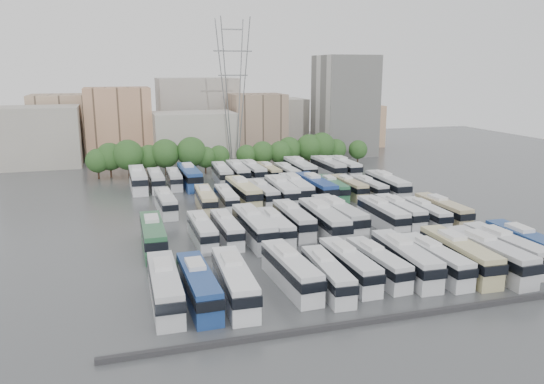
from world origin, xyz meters
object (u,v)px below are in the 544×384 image
object	(u,v)px
bus_r2_s11	(349,187)
bus_r0_s9	(435,259)
bus_r1_s2	(202,230)
bus_r2_s5	(243,192)
bus_r2_s6	(262,193)
bus_r0_s12	(505,248)
bus_r2_s9	(316,188)
bus_r0_s2	(234,281)
bus_r1_s4	(254,226)
electricity_pylon	(233,86)
bus_r1_s8	(338,215)
bus_r0_s4	(291,270)
bus_r1_s5	(275,226)
bus_r3_s5	(222,174)
bus_r1_s3	(227,228)
apartment_tower	(345,106)
bus_r1_s7	(323,220)
bus_r0_s6	(349,265)
bus_r1_s0	(153,235)
bus_r3_s9	(287,173)
bus_r1_s10	(382,214)
bus_r3_s1	(156,180)
bus_r0_s7	(377,263)
bus_r2_s8	(296,188)
bus_r3_s12	(328,167)
bus_r2_s1	(166,202)
bus_r3_s7	(252,171)
bus_r3_s3	(190,176)
bus_r3_s8	(269,172)
bus_r2_s7	(282,191)
bus_r3_s10	(300,169)
bus_r0_s13	(527,246)
bus_r2_s4	(226,198)
bus_r1_s6	(293,219)
bus_r2_s10	(332,188)
bus_r3_s2	(174,178)
bus_r3_s6	(238,172)
bus_r0_s10	(459,254)
bus_r3_s0	(138,179)
bus_r0_s5	(327,274)
bus_r0_s8	(405,258)
bus_r3_s13	(343,167)
bus_r1_s13	(442,210)
bus_r2_s13	(387,185)
bus_r1_s12	(426,213)
bus_r0_s1	(198,285)

from	to	relation	value
bus_r2_s11	bus_r0_s9	bearing A→B (deg)	-101.74
bus_r1_s2	bus_r0_s9	bearing A→B (deg)	-39.47
bus_r2_s5	bus_r2_s6	xyz separation A→B (m)	(3.19, -0.94, -0.22)
bus_r0_s12	bus_r2_s9	world-z (taller)	bus_r2_s9
bus_r0_s2	bus_r1_s4	distance (m)	18.58
electricity_pylon	bus_r1_s8	size ratio (longest dim) A/B	2.50
bus_r0_s4	bus_r1_s5	size ratio (longest dim) A/B	1.11
bus_r3_s5	bus_r1_s3	bearing A→B (deg)	-97.96
apartment_tower	bus_r0_s9	xyz separation A→B (m)	(-25.75, -82.27, -11.23)
bus_r1_s7	bus_r0_s6	bearing A→B (deg)	-101.24
bus_r1_s0	bus_r3_s9	world-z (taller)	bus_r1_s0
bus_r1_s10	bus_r3_s1	size ratio (longest dim) A/B	1.05
bus_r0_s7	bus_r2_s8	bearing A→B (deg)	82.59
bus_r0_s9	bus_r2_s8	xyz separation A→B (m)	(-3.47, 37.49, 0.25)
bus_r0_s9	bus_r1_s4	bearing A→B (deg)	132.47
bus_r1_s10	bus_r3_s12	distance (m)	36.96
bus_r0_s9	bus_r2_s1	distance (m)	44.03
bus_r1_s8	bus_r3_s7	world-z (taller)	bus_r1_s8
bus_r1_s8	bus_r3_s5	xyz separation A→B (m)	(-9.79, 35.95, -0.16)
bus_r1_s3	bus_r3_s3	bearing A→B (deg)	89.16
bus_r0_s9	bus_r3_s8	xyz separation A→B (m)	(-3.29, 55.26, -0.10)
bus_r2_s7	bus_r3_s8	bearing A→B (deg)	82.25
bus_r3_s10	bus_r3_s5	bearing A→B (deg)	178.30
bus_r0_s13	bus_r2_s4	distance (m)	45.68
bus_r1_s6	bus_r2_s8	world-z (taller)	bus_r2_s8
bus_r1_s6	bus_r2_s10	bearing A→B (deg)	52.93
bus_r0_s6	bus_r3_s2	xyz separation A→B (m)	(-12.96, 52.92, -0.10)
bus_r1_s4	bus_r3_s6	world-z (taller)	bus_r1_s4
electricity_pylon	bus_r3_s10	world-z (taller)	electricity_pylon
bus_r0_s12	bus_r0_s13	xyz separation A→B (m)	(3.12, -0.12, 0.04)
bus_r2_s6	bus_r1_s4	bearing A→B (deg)	-111.07
bus_r0_s10	bus_r3_s0	bearing A→B (deg)	123.72
electricity_pylon	bus_r3_s0	distance (m)	35.29
bus_r3_s2	bus_r3_s1	bearing A→B (deg)	-165.48
bus_r0_s10	bus_r1_s3	xyz separation A→B (m)	(-23.17, 18.38, -0.29)
bus_r3_s7	bus_r3_s5	bearing A→B (deg)	-176.08
bus_r1_s0	bus_r1_s2	bearing A→B (deg)	8.19
bus_r0_s5	bus_r0_s8	distance (m)	10.07
bus_r3_s13	bus_r1_s13	bearing A→B (deg)	-90.63
bus_r2_s9	bus_r0_s10	bearing A→B (deg)	-86.47
electricity_pylon	bus_r0_s7	distance (m)	75.11
bus_r2_s11	bus_r2_s13	size ratio (longest dim) A/B	0.85
apartment_tower	bus_r3_s10	world-z (taller)	apartment_tower
bus_r1_s6	bus_r3_s5	distance (m)	35.60
bus_r0_s9	bus_r3_s9	xyz separation A→B (m)	(0.09, 53.16, -0.10)
bus_r1_s12	bus_r2_s11	size ratio (longest dim) A/B	0.97
bus_r2_s1	bus_r0_s12	bearing A→B (deg)	-45.70
bus_r0_s8	bus_r1_s7	distance (m)	16.63
bus_r1_s0	bus_r1_s4	distance (m)	13.25
bus_r0_s1	bus_r2_s13	distance (m)	53.48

